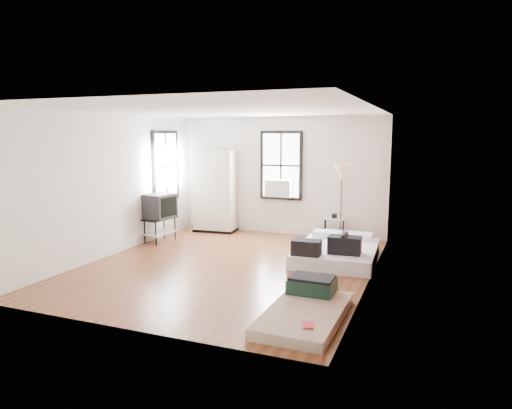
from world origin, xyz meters
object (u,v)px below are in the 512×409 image
at_px(wardrobe, 215,191).
at_px(tv_stand, 160,208).
at_px(mattress_bare, 307,307).
at_px(side_table, 334,223).
at_px(floor_lamp, 342,176).
at_px(mattress_main, 336,251).

relative_size(wardrobe, tv_stand, 1.85).
distance_m(mattress_bare, wardrobe, 5.71).
relative_size(wardrobe, side_table, 3.31).
distance_m(wardrobe, floor_lamp, 3.14).
bearing_deg(tv_stand, floor_lamp, 30.04).
xyz_separation_m(mattress_bare, floor_lamp, (-0.42, 4.40, 1.35)).
bearing_deg(side_table, mattress_main, -76.84).
distance_m(mattress_bare, side_table, 4.52).
xyz_separation_m(floor_lamp, tv_stand, (-3.72, -1.52, -0.69)).
bearing_deg(wardrobe, mattress_main, -30.46).
height_order(mattress_main, mattress_bare, mattress_main).
xyz_separation_m(mattress_bare, wardrobe, (-3.53, 4.40, 0.89)).
bearing_deg(mattress_main, wardrobe, 151.71).
bearing_deg(mattress_bare, floor_lamp, 96.59).
bearing_deg(mattress_main, floor_lamp, 95.66).
distance_m(mattress_bare, tv_stand, 5.09).
bearing_deg(wardrobe, tv_stand, -116.87).
bearing_deg(side_table, mattress_bare, -82.66).
relative_size(side_table, tv_stand, 0.56).
relative_size(mattress_bare, tv_stand, 1.63).
distance_m(mattress_main, tv_stand, 4.01).
relative_size(side_table, floor_lamp, 0.35).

